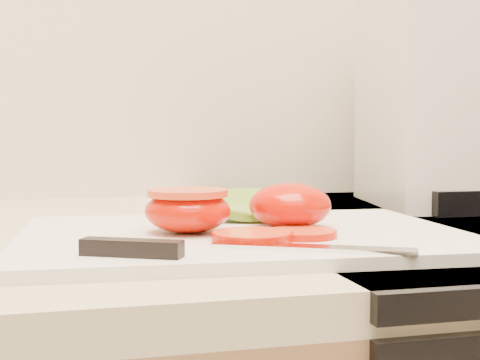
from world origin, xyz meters
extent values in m
cube|color=#C2B997|center=(0.00, 1.68, 0.92)|extent=(3.92, 0.65, 0.03)
cube|color=silver|center=(0.14, 1.55, 0.94)|extent=(0.40, 0.30, 0.01)
ellipsoid|color=red|center=(0.19, 1.56, 0.96)|extent=(0.08, 0.08, 0.04)
ellipsoid|color=red|center=(0.09, 1.55, 0.96)|extent=(0.08, 0.08, 0.04)
cylinder|color=red|center=(0.09, 1.55, 0.97)|extent=(0.07, 0.07, 0.01)
cylinder|color=#E35124|center=(0.14, 1.50, 0.94)|extent=(0.06, 0.06, 0.01)
cylinder|color=#E35124|center=(0.18, 1.50, 0.94)|extent=(0.06, 0.06, 0.01)
ellipsoid|color=olive|center=(0.18, 1.63, 0.95)|extent=(0.15, 0.13, 0.03)
cube|color=silver|center=(0.17, 1.44, 0.94)|extent=(0.14, 0.09, 0.00)
cube|color=black|center=(0.03, 1.45, 0.95)|extent=(0.07, 0.05, 0.01)
cube|color=silver|center=(0.49, 1.78, 1.08)|extent=(0.24, 0.28, 0.30)
camera|label=1|loc=(-0.01, 0.98, 1.03)|focal=50.00mm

